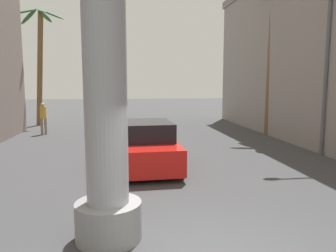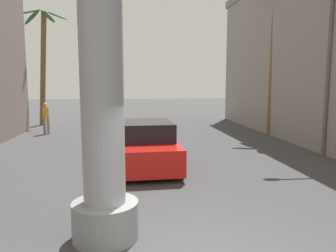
# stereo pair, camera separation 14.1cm
# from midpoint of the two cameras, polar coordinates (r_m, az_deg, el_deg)

# --- Properties ---
(ground_plane) EXTENTS (90.48, 90.48, 0.00)m
(ground_plane) POSITION_cam_midpoint_polar(r_m,az_deg,el_deg) (14.92, -1.89, -3.54)
(ground_plane) COLOR #424244
(street_lamp) EXTENTS (2.24, 0.28, 6.75)m
(street_lamp) POSITION_cam_midpoint_polar(r_m,az_deg,el_deg) (14.08, 25.37, 11.80)
(street_lamp) COLOR #59595E
(street_lamp) RESTS_ON ground
(car_lead) EXTENTS (2.23, 5.18, 1.56)m
(car_lead) POSITION_cam_midpoint_polar(r_m,az_deg,el_deg) (11.56, -3.81, -3.26)
(car_lead) COLOR black
(car_lead) RESTS_ON ground
(palm_tree_far_left) EXTENTS (3.28, 3.24, 7.78)m
(palm_tree_far_left) POSITION_cam_midpoint_polar(r_m,az_deg,el_deg) (23.89, -20.84, 11.75)
(palm_tree_far_left) COLOR brown
(palm_tree_far_left) RESTS_ON ground
(palm_tree_mid_right) EXTENTS (2.80, 2.65, 8.65)m
(palm_tree_mid_right) POSITION_cam_midpoint_polar(r_m,az_deg,el_deg) (19.07, 18.21, 13.61)
(palm_tree_mid_right) COLOR brown
(palm_tree_mid_right) RESTS_ON ground
(pedestrian_far_left) EXTENTS (0.38, 0.38, 1.77)m
(pedestrian_far_left) POSITION_cam_midpoint_polar(r_m,az_deg,el_deg) (19.50, -20.31, 1.68)
(pedestrian_far_left) COLOR gray
(pedestrian_far_left) RESTS_ON ground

